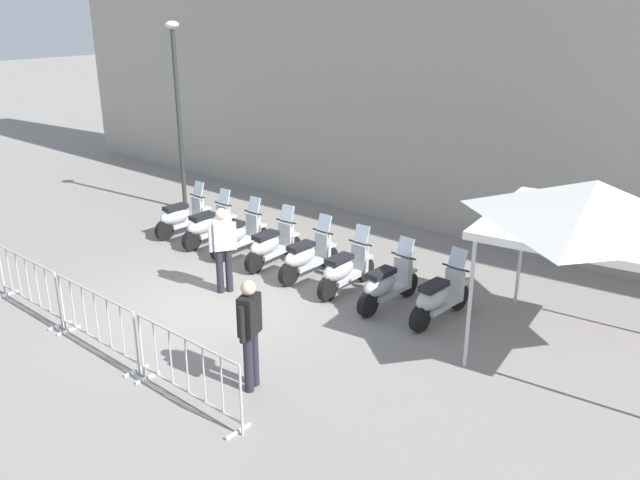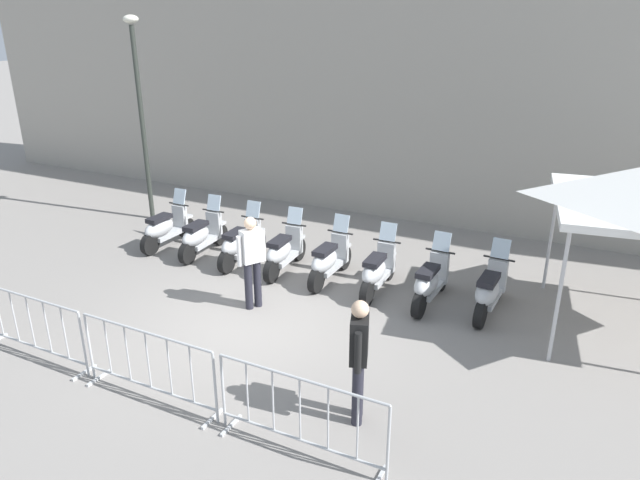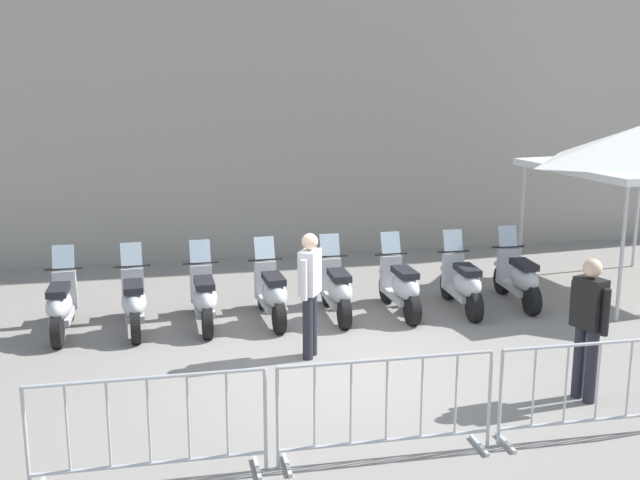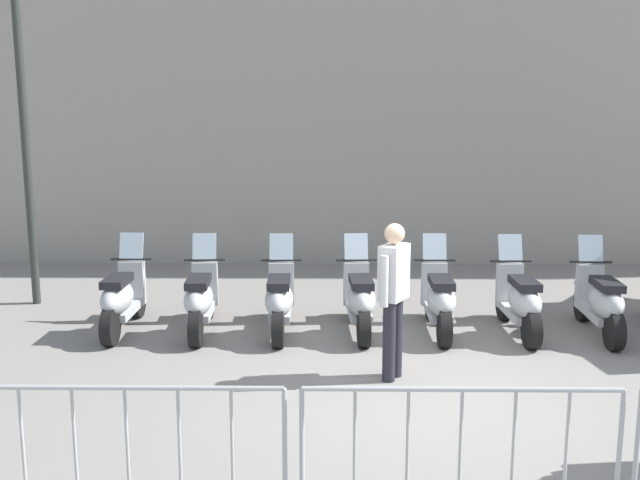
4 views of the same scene
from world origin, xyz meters
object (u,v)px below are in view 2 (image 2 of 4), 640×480
at_px(motorcycle_4, 329,260).
at_px(motorcycle_6, 430,282).
at_px(street_lamp, 140,99).
at_px(officer_near_row_end, 359,355).
at_px(motorcycle_3, 283,252).
at_px(barrier_segment_0, 31,327).
at_px(barrier_segment_1, 149,366).
at_px(officer_mid_plaza, 252,257).
at_px(motorcycle_0, 165,228).
at_px(motorcycle_1, 201,236).
at_px(barrier_segment_2, 300,416).
at_px(motorcycle_2, 240,244).
at_px(motorcycle_5, 377,271).
at_px(motorcycle_7, 490,291).

height_order(motorcycle_4, motorcycle_6, same).
xyz_separation_m(street_lamp, officer_near_row_end, (7.24, -6.17, -2.11)).
height_order(motorcycle_3, barrier_segment_0, motorcycle_3).
xyz_separation_m(motorcycle_3, street_lamp, (-4.58, 2.11, 2.63)).
bearing_deg(motorcycle_4, motorcycle_6, -10.53).
distance_m(barrier_segment_0, officer_near_row_end, 5.12).
bearing_deg(barrier_segment_1, street_lamp, 123.80).
bearing_deg(motorcycle_4, officer_mid_plaza, -123.01).
relative_size(motorcycle_6, barrier_segment_1, 0.77).
xyz_separation_m(motorcycle_0, motorcycle_6, (6.16, -0.99, 0.00)).
distance_m(motorcycle_1, barrier_segment_2, 6.67).
distance_m(barrier_segment_1, barrier_segment_2, 2.33).
distance_m(motorcycle_2, barrier_segment_1, 4.75).
bearing_deg(barrier_segment_1, motorcycle_5, 62.53).
distance_m(motorcycle_5, motorcycle_7, 2.08).
height_order(motorcycle_0, barrier_segment_1, motorcycle_0).
bearing_deg(officer_near_row_end, motorcycle_1, 137.44).
distance_m(motorcycle_0, motorcycle_7, 7.28).
bearing_deg(motorcycle_1, motorcycle_2, -8.76).
xyz_separation_m(motorcycle_3, motorcycle_4, (1.02, -0.14, 0.00)).
height_order(motorcycle_0, motorcycle_3, same).
xyz_separation_m(motorcycle_4, barrier_segment_1, (-1.16, -4.39, 0.07)).
distance_m(motorcycle_5, street_lamp, 7.54).
distance_m(barrier_segment_2, officer_mid_plaza, 3.90).
relative_size(barrier_segment_1, officer_mid_plaza, 1.28).
height_order(barrier_segment_0, street_lamp, street_lamp).
bearing_deg(motorcycle_0, motorcycle_5, -8.84).
distance_m(motorcycle_6, officer_near_row_end, 3.60).
relative_size(motorcycle_1, barrier_segment_0, 0.78).
height_order(motorcycle_7, barrier_segment_1, motorcycle_7).
distance_m(motorcycle_0, barrier_segment_0, 4.72).
relative_size(motorcycle_2, barrier_segment_2, 0.78).
bearing_deg(barrier_segment_2, motorcycle_5, 91.51).
distance_m(motorcycle_0, motorcycle_1, 1.05).
bearing_deg(officer_mid_plaza, motorcycle_7, 14.90).
relative_size(motorcycle_3, motorcycle_4, 1.00).
xyz_separation_m(motorcycle_0, officer_mid_plaza, (3.16, -2.09, 0.53)).
distance_m(motorcycle_4, barrier_segment_2, 4.86).
xyz_separation_m(motorcycle_2, barrier_segment_2, (3.21, -4.99, 0.07)).
height_order(motorcycle_7, street_lamp, street_lamp).
relative_size(street_lamp, officer_near_row_end, 2.90).
distance_m(barrier_segment_1, officer_mid_plaza, 2.96).
xyz_separation_m(barrier_segment_0, officer_near_row_end, (5.10, 0.15, 0.45)).
bearing_deg(barrier_segment_2, motorcycle_2, 122.73).
relative_size(motorcycle_7, barrier_segment_1, 0.77).
xyz_separation_m(motorcycle_0, officer_near_row_end, (5.75, -4.52, 0.53)).
xyz_separation_m(motorcycle_4, officer_mid_plaza, (-0.96, -1.48, 0.53)).
bearing_deg(officer_near_row_end, motorcycle_3, 123.26).
height_order(motorcycle_1, barrier_segment_0, motorcycle_1).
height_order(barrier_segment_0, barrier_segment_2, same).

